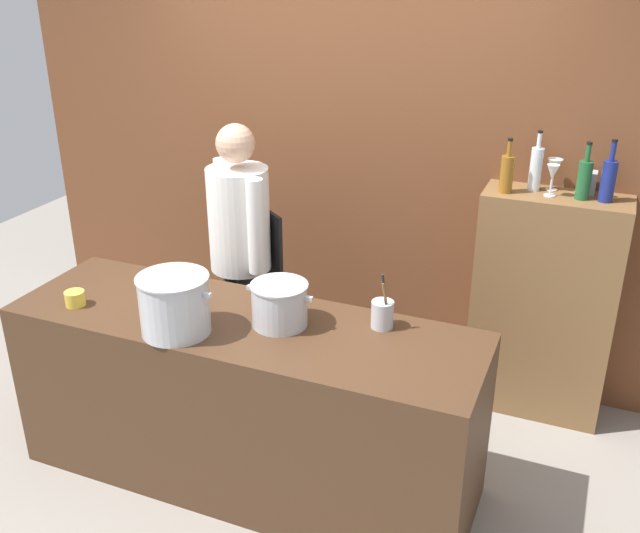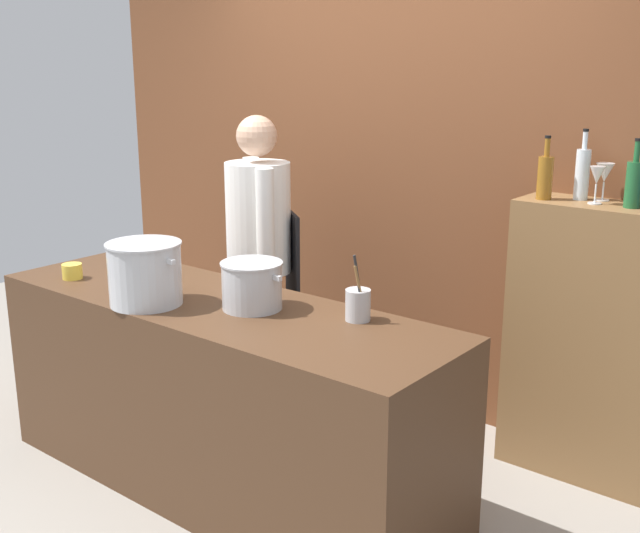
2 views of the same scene
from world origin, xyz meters
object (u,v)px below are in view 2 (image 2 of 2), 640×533
(stockpot_small, at_px, (252,285))
(butter_jar, at_px, (72,271))
(wine_bottle_clear, at_px, (582,173))
(wine_glass_short, at_px, (597,177))
(wine_bottle_amber, at_px, (545,176))
(utensil_crock, at_px, (358,304))
(stockpot_large, at_px, (145,273))
(chef, at_px, (260,248))
(wine_glass_wide, at_px, (605,174))
(wine_bottle_green, at_px, (634,183))

(stockpot_small, distance_m, butter_jar, 1.03)
(wine_bottle_clear, height_order, wine_glass_short, wine_bottle_clear)
(wine_bottle_amber, xyz_separation_m, wine_bottle_clear, (0.13, 0.10, 0.02))
(utensil_crock, height_order, wine_bottle_clear, wine_bottle_clear)
(stockpot_large, xyz_separation_m, wine_bottle_amber, (1.21, 1.34, 0.38))
(utensil_crock, distance_m, butter_jar, 1.50)
(chef, xyz_separation_m, wine_bottle_amber, (1.34, 0.47, 0.45))
(wine_glass_short, bearing_deg, stockpot_large, -136.44)
(wine_bottle_amber, bearing_deg, butter_jar, -144.21)
(stockpot_small, height_order, utensil_crock, utensil_crock)
(chef, bearing_deg, wine_glass_short, -124.53)
(chef, height_order, butter_jar, chef)
(wine_glass_wide, bearing_deg, wine_bottle_clear, -159.67)
(stockpot_large, distance_m, butter_jar, 0.61)
(butter_jar, xyz_separation_m, wine_glass_short, (2.04, 1.33, 0.49))
(stockpot_large, bearing_deg, wine_glass_short, 43.56)
(chef, xyz_separation_m, utensil_crock, (0.98, -0.47, 0.00))
(wine_bottle_clear, relative_size, wine_glass_short, 1.91)
(stockpot_small, distance_m, wine_bottle_amber, 1.42)
(chef, bearing_deg, stockpot_small, 168.55)
(chef, relative_size, wine_glass_short, 9.90)
(utensil_crock, relative_size, wine_glass_wide, 1.66)
(chef, height_order, utensil_crock, chef)
(chef, bearing_deg, wine_bottle_green, -125.65)
(stockpot_large, distance_m, wine_bottle_clear, 2.01)
(stockpot_large, relative_size, butter_jar, 3.99)
(wine_bottle_green, height_order, wine_glass_wide, wine_bottle_green)
(wine_bottle_clear, distance_m, wine_glass_short, 0.12)
(butter_jar, height_order, wine_bottle_green, wine_bottle_green)
(stockpot_large, xyz_separation_m, butter_jar, (-0.60, 0.03, -0.10))
(stockpot_small, bearing_deg, butter_jar, -168.25)
(wine_bottle_green, distance_m, wine_bottle_amber, 0.38)
(wine_glass_short, bearing_deg, wine_glass_wide, 91.37)
(wine_bottle_green, height_order, wine_glass_short, wine_bottle_green)
(chef, distance_m, wine_bottle_green, 1.86)
(wine_bottle_green, relative_size, wine_glass_wide, 1.75)
(stockpot_small, distance_m, wine_bottle_green, 1.70)
(stockpot_large, xyz_separation_m, wine_bottle_green, (1.59, 1.38, 0.38))
(chef, height_order, stockpot_small, chef)
(stockpot_large, height_order, wine_bottle_amber, wine_bottle_amber)
(wine_bottle_green, bearing_deg, wine_glass_short, -175.27)
(stockpot_small, relative_size, butter_jar, 3.39)
(stockpot_large, relative_size, wine_bottle_green, 1.29)
(stockpot_small, distance_m, wine_bottle_clear, 1.58)
(wine_bottle_amber, bearing_deg, utensil_crock, -110.97)
(stockpot_small, height_order, wine_bottle_green, wine_bottle_green)
(wine_glass_short, bearing_deg, wine_bottle_green, 4.73)
(stockpot_small, distance_m, wine_glass_short, 1.59)
(wine_bottle_clear, bearing_deg, wine_glass_short, -37.57)
(wine_glass_wide, bearing_deg, butter_jar, -144.76)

